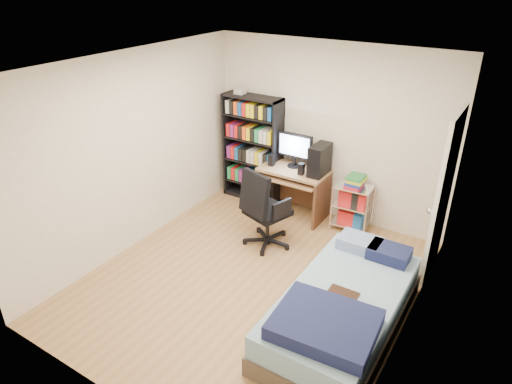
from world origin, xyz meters
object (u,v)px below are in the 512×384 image
Objects in this scene: office_chair at (265,222)px; bed at (342,310)px; media_shelf at (252,148)px; computer_desk at (301,174)px.

office_chair is 0.52× the size of bed.
bed is (1.48, -0.96, -0.08)m from office_chair.
media_shelf is 0.93m from computer_desk.
media_shelf is at bearing 172.95° from computer_desk.
office_chair is 1.77m from bed.
computer_desk is 1.02m from office_chair.
bed is at bearing -52.76° from computer_desk.
computer_desk is at bearing 106.52° from office_chair.
computer_desk reaches higher than office_chair.
media_shelf is 1.49m from office_chair.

